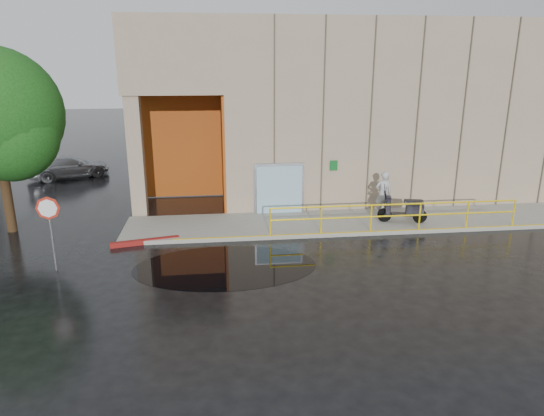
{
  "coord_description": "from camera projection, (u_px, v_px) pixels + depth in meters",
  "views": [
    {
      "loc": [
        -2.41,
        -13.53,
        6.17
      ],
      "look_at": [
        -0.45,
        3.0,
        1.22
      ],
      "focal_mm": 32.0,
      "sensor_mm": 36.0,
      "label": 1
    }
  ],
  "objects": [
    {
      "name": "red_curb",
      "position": [
        145.0,
        242.0,
        17.27
      ],
      "size": [
        2.38,
        0.68,
        0.18
      ],
      "primitive_type": "cube",
      "rotation": [
        0.0,
        0.0,
        0.21
      ],
      "color": "maroon",
      "rests_on": "ground"
    },
    {
      "name": "building",
      "position": [
        361.0,
        104.0,
        24.74
      ],
      "size": [
        20.0,
        10.17,
        8.0
      ],
      "color": "gray",
      "rests_on": "ground"
    },
    {
      "name": "scooter",
      "position": [
        404.0,
        202.0,
        18.97
      ],
      "size": [
        1.96,
        1.03,
        1.48
      ],
      "rotation": [
        0.0,
        0.0,
        -0.23
      ],
      "color": "black",
      "rests_on": "sidewalk"
    },
    {
      "name": "puddle",
      "position": [
        225.0,
        267.0,
        15.36
      ],
      "size": [
        5.86,
        3.66,
        0.01
      ],
      "primitive_type": "cube",
      "rotation": [
        0.0,
        0.0,
        -0.02
      ],
      "color": "black",
      "rests_on": "ground"
    },
    {
      "name": "guardrail",
      "position": [
        396.0,
        216.0,
        18.19
      ],
      "size": [
        9.56,
        0.06,
        1.03
      ],
      "color": "yellow",
      "rests_on": "sidewalk"
    },
    {
      "name": "ground",
      "position": [
        298.0,
        273.0,
        14.91
      ],
      "size": [
        120.0,
        120.0,
        0.0
      ],
      "primitive_type": "plane",
      "color": "black",
      "rests_on": "ground"
    },
    {
      "name": "car_c",
      "position": [
        68.0,
        167.0,
        27.2
      ],
      "size": [
        4.69,
        3.5,
        1.26
      ],
      "primitive_type": "imported",
      "rotation": [
        0.0,
        0.0,
        2.03
      ],
      "color": "#9E9FA5",
      "rests_on": "ground"
    },
    {
      "name": "sidewalk",
      "position": [
        377.0,
        221.0,
        19.62
      ],
      "size": [
        20.0,
        3.0,
        0.15
      ],
      "primitive_type": "cube",
      "color": "gray",
      "rests_on": "ground"
    },
    {
      "name": "stop_sign",
      "position": [
        49.0,
        217.0,
        14.6
      ],
      "size": [
        0.72,
        0.1,
        2.38
      ],
      "rotation": [
        0.0,
        0.0,
        -0.4
      ],
      "color": "slate",
      "rests_on": "ground"
    },
    {
      "name": "person",
      "position": [
        383.0,
        194.0,
        19.82
      ],
      "size": [
        0.69,
        0.46,
        1.86
      ],
      "primitive_type": "imported",
      "rotation": [
        0.0,
        0.0,
        3.12
      ],
      "color": "#AAAAAF",
      "rests_on": "sidewalk"
    }
  ]
}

